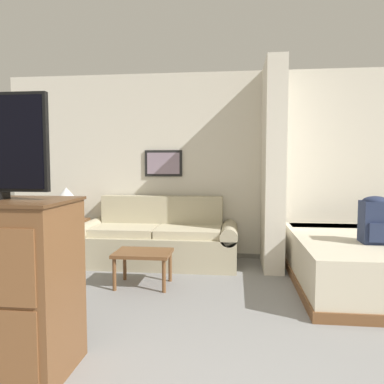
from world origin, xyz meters
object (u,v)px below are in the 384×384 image
(coffee_table, at_px, (143,256))
(backpack, at_px, (375,219))
(couch, at_px, (158,240))
(bed, at_px, (378,262))
(table_lamp, at_px, (66,197))

(coffee_table, distance_m, backpack, 2.43)
(couch, xyz_separation_m, backpack, (2.42, -0.94, 0.47))
(couch, bearing_deg, bed, -14.64)
(bed, bearing_deg, table_lamp, 170.01)
(coffee_table, height_order, table_lamp, table_lamp)
(coffee_table, height_order, bed, bed)
(backpack, bearing_deg, couch, 158.72)
(coffee_table, xyz_separation_m, backpack, (2.39, -0.00, 0.45))
(backpack, bearing_deg, bed, 61.56)
(coffee_table, relative_size, bed, 0.29)
(couch, bearing_deg, coffee_table, -88.37)
(coffee_table, bearing_deg, table_lamp, 144.04)
(bed, bearing_deg, backpack, -118.44)
(coffee_table, distance_m, table_lamp, 1.70)
(couch, height_order, coffee_table, couch)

